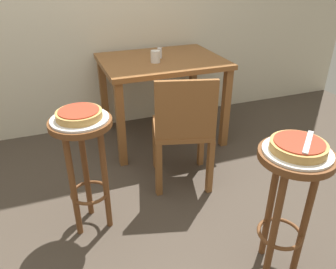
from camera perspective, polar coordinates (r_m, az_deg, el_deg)
ground_plane at (r=2.14m, az=-6.87°, el=-17.13°), size 6.00×6.00×0.00m
stool_foreground at (r=1.72m, az=19.97°, el=-8.83°), size 0.35×0.35×0.73m
serving_plate_foreground at (r=1.61m, az=21.19°, el=-2.73°), size 0.31×0.31×0.01m
pizza_foreground at (r=1.60m, az=21.37°, el=-1.85°), size 0.25×0.25×0.05m
stool_middle at (r=1.96m, az=-14.07°, el=-3.04°), size 0.35×0.35×0.73m
serving_plate_middle at (r=1.86m, az=-14.83°, el=2.58°), size 0.31×0.31×0.01m
pizza_middle at (r=1.85m, az=-14.93°, el=3.37°), size 0.25×0.25×0.05m
dining_table at (r=2.93m, az=-1.10°, el=10.73°), size 1.02×0.79×0.74m
cup_near_edge at (r=2.79m, az=-2.16°, el=13.15°), size 0.08×0.08×0.10m
condiment_shaker at (r=2.92m, az=-1.46°, el=13.74°), size 0.04×0.04×0.09m
wooden_chair at (r=2.30m, az=2.61°, el=1.12°), size 0.49×0.49×0.85m
pizza_server_knife at (r=1.59m, az=22.81°, el=-1.15°), size 0.18×0.17×0.01m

